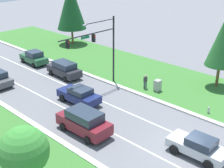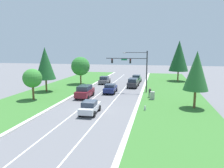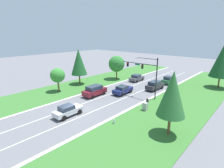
# 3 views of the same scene
# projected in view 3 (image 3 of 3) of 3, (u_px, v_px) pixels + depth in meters

# --- Properties ---
(ground_plane) EXTENTS (160.00, 160.00, 0.00)m
(ground_plane) POSITION_uv_depth(u_px,v_px,m) (74.00, 113.00, 26.60)
(ground_plane) COLOR slate
(curb_strip_right) EXTENTS (0.50, 90.00, 0.15)m
(curb_strip_right) POSITION_uv_depth(u_px,v_px,m) (100.00, 125.00, 22.94)
(curb_strip_right) COLOR beige
(curb_strip_right) RESTS_ON ground_plane
(curb_strip_left) EXTENTS (0.50, 90.00, 0.15)m
(curb_strip_left) POSITION_uv_depth(u_px,v_px,m) (54.00, 103.00, 30.21)
(curb_strip_left) COLOR beige
(curb_strip_left) RESTS_ON ground_plane
(grass_verge_right) EXTENTS (10.00, 90.00, 0.08)m
(grass_verge_right) POSITION_uv_depth(u_px,v_px,m) (133.00, 140.00, 19.57)
(grass_verge_right) COLOR #38702D
(grass_verge_right) RESTS_ON ground_plane
(grass_verge_left) EXTENTS (10.00, 90.00, 0.08)m
(grass_verge_left) POSITION_uv_depth(u_px,v_px,m) (40.00, 96.00, 33.60)
(grass_verge_left) COLOR #38702D
(grass_verge_left) RESTS_ON ground_plane
(lane_stripe_inner_left) EXTENTS (0.14, 81.00, 0.01)m
(lane_stripe_inner_left) POSITION_uv_depth(u_px,v_px,m) (67.00, 109.00, 27.75)
(lane_stripe_inner_left) COLOR white
(lane_stripe_inner_left) RESTS_ON ground_plane
(lane_stripe_inner_right) EXTENTS (0.14, 81.00, 0.01)m
(lane_stripe_inner_right) POSITION_uv_depth(u_px,v_px,m) (82.00, 116.00, 25.44)
(lane_stripe_inner_right) COLOR white
(lane_stripe_inner_right) RESTS_ON ground_plane
(traffic_signal_mast) EXTENTS (7.60, 0.41, 7.60)m
(traffic_signal_mast) POSITION_uv_depth(u_px,v_px,m) (146.00, 71.00, 31.95)
(traffic_signal_mast) COLOR black
(traffic_signal_mast) RESTS_ON ground_plane
(forest_sedan) EXTENTS (2.18, 4.46, 1.79)m
(forest_sedan) POSITION_uv_depth(u_px,v_px,m) (169.00, 80.00, 42.14)
(forest_sedan) COLOR #235633
(forest_sedan) RESTS_ON ground_plane
(burgundy_suv) EXTENTS (2.34, 4.92, 2.02)m
(burgundy_suv) POSITION_uv_depth(u_px,v_px,m) (95.00, 90.00, 33.68)
(burgundy_suv) COLOR maroon
(burgundy_suv) RESTS_ON ground_plane
(silver_sedan) EXTENTS (2.07, 4.44, 1.65)m
(silver_sedan) POSITION_uv_depth(u_px,v_px,m) (68.00, 110.00, 25.37)
(silver_sedan) COLOR silver
(silver_sedan) RESTS_ON ground_plane
(charcoal_suv) EXTENTS (2.24, 4.82, 1.86)m
(charcoal_suv) POSITION_uv_depth(u_px,v_px,m) (155.00, 85.00, 37.42)
(charcoal_suv) COLOR #28282D
(charcoal_suv) RESTS_ON ground_plane
(graphite_sedan) EXTENTS (2.20, 4.38, 1.70)m
(graphite_sedan) POSITION_uv_depth(u_px,v_px,m) (137.00, 78.00, 44.33)
(graphite_sedan) COLOR #4C4C51
(graphite_sedan) RESTS_ON ground_plane
(navy_sedan) EXTENTS (2.26, 4.68, 1.64)m
(navy_sedan) POSITION_uv_depth(u_px,v_px,m) (123.00, 90.00, 34.83)
(navy_sedan) COLOR navy
(navy_sedan) RESTS_ON ground_plane
(utility_cabinet) EXTENTS (0.70, 0.60, 1.31)m
(utility_cabinet) POSITION_uv_depth(u_px,v_px,m) (145.00, 107.00, 27.13)
(utility_cabinet) COLOR #9E9E99
(utility_cabinet) RESTS_ON ground_plane
(pedestrian) EXTENTS (0.41, 0.27, 1.69)m
(pedestrian) POSITION_uv_depth(u_px,v_px,m) (147.00, 102.00, 28.28)
(pedestrian) COLOR #232842
(pedestrian) RESTS_ON ground_plane
(fire_hydrant) EXTENTS (0.34, 0.20, 0.70)m
(fire_hydrant) POSITION_uv_depth(u_px,v_px,m) (114.00, 122.00, 23.12)
(fire_hydrant) COLOR #B7B7BC
(fire_hydrant) RESTS_ON ground_plane
(conifer_near_right_tree) EXTENTS (4.61, 4.61, 9.95)m
(conifer_near_right_tree) POSITION_uv_depth(u_px,v_px,m) (223.00, 60.00, 37.09)
(conifer_near_right_tree) COLOR brown
(conifer_near_right_tree) RESTS_ON ground_plane
(oak_near_left_tree) EXTENTS (2.96, 2.96, 4.94)m
(oak_near_left_tree) POSITION_uv_depth(u_px,v_px,m) (58.00, 75.00, 35.39)
(oak_near_left_tree) COLOR brown
(oak_near_left_tree) RESTS_ON ground_plane
(conifer_far_right_tree) EXTENTS (3.25, 3.25, 7.74)m
(conifer_far_right_tree) POSITION_uv_depth(u_px,v_px,m) (172.00, 94.00, 19.41)
(conifer_far_right_tree) COLOR brown
(conifer_far_right_tree) RESTS_ON ground_plane
(oak_far_left_tree) EXTENTS (4.16, 4.16, 6.16)m
(oak_far_left_tree) POSITION_uv_depth(u_px,v_px,m) (117.00, 64.00, 45.28)
(oak_far_left_tree) COLOR brown
(oak_far_left_tree) RESTS_ON ground_plane
(conifer_mid_left_tree) EXTENTS (3.67, 3.67, 8.27)m
(conifer_mid_left_tree) POSITION_uv_depth(u_px,v_px,m) (79.00, 62.00, 40.22)
(conifer_mid_left_tree) COLOR brown
(conifer_mid_left_tree) RESTS_ON ground_plane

